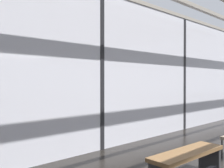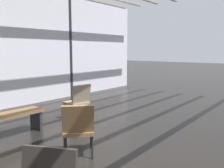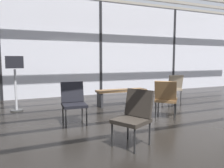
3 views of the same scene
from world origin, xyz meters
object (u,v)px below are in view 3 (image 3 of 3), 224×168
(lounge_chair_3, at_px, (134,114))
(info_sign, at_px, (16,85))
(lounge_chair_2, at_px, (73,100))
(parked_airplane, at_px, (38,51))
(lounge_chair_1, at_px, (166,97))
(waiting_bench, at_px, (121,93))
(lounge_chair_0, at_px, (173,87))

(lounge_chair_3, xyz_separation_m, info_sign, (-1.69, 3.31, 0.18))
(lounge_chair_2, bearing_deg, lounge_chair_3, -66.05)
(lounge_chair_2, bearing_deg, parked_airplane, 92.27)
(lounge_chair_1, relative_size, lounge_chair_3, 1.00)
(lounge_chair_1, distance_m, lounge_chair_3, 1.87)
(parked_airplane, relative_size, lounge_chair_3, 15.66)
(waiting_bench, bearing_deg, parked_airplane, -77.54)
(lounge_chair_1, distance_m, info_sign, 3.84)
(lounge_chair_1, relative_size, info_sign, 0.60)
(lounge_chair_0, distance_m, lounge_chair_2, 3.66)
(lounge_chair_2, xyz_separation_m, info_sign, (-1.11, 1.73, 0.18))
(lounge_chair_1, height_order, lounge_chair_2, same)
(lounge_chair_0, relative_size, waiting_bench, 0.57)
(lounge_chair_1, bearing_deg, parked_airplane, -36.63)
(parked_airplane, bearing_deg, info_sign, -99.54)
(info_sign, bearing_deg, lounge_chair_2, -57.27)
(lounge_chair_0, height_order, lounge_chair_3, same)
(parked_airplane, height_order, waiting_bench, parked_airplane)
(lounge_chair_1, bearing_deg, lounge_chair_2, 31.29)
(lounge_chair_2, distance_m, lounge_chair_3, 1.68)
(lounge_chair_2, xyz_separation_m, waiting_bench, (1.75, 1.26, -0.13))
(parked_airplane, distance_m, info_sign, 8.18)
(lounge_chair_1, height_order, lounge_chair_3, same)
(lounge_chair_3, bearing_deg, info_sign, -179.50)
(parked_airplane, xyz_separation_m, lounge_chair_3, (0.35, -11.28, -1.39))
(lounge_chair_1, bearing_deg, lounge_chair_3, 80.92)
(lounge_chair_0, xyz_separation_m, lounge_chair_3, (-2.91, -2.66, 0.00))
(lounge_chair_2, bearing_deg, lounge_chair_1, -8.20)
(lounge_chair_1, bearing_deg, lounge_chair_0, -90.44)
(lounge_chair_0, bearing_deg, waiting_bench, 2.13)
(lounge_chair_0, distance_m, waiting_bench, 1.77)
(lounge_chair_2, relative_size, info_sign, 0.60)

